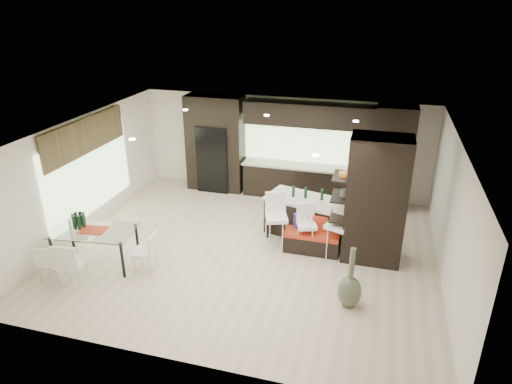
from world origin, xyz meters
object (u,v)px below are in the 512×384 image
(bench, at_px, (312,242))
(chair_near, at_px, (72,265))
(stool_left, at_px, (276,227))
(stool_right, at_px, (337,235))
(kitchen_island, at_px, (312,218))
(dining_table, at_px, (96,247))
(floor_vase, at_px, (351,278))
(chair_far, at_px, (51,263))
(chair_end, at_px, (145,255))
(stool_mid, at_px, (306,234))

(bench, distance_m, chair_near, 4.92)
(stool_left, height_order, stool_right, stool_left)
(kitchen_island, distance_m, dining_table, 4.78)
(stool_right, bearing_deg, stool_left, -160.52)
(stool_right, bearing_deg, chair_near, -133.71)
(kitchen_island, bearing_deg, stool_left, -115.29)
(stool_right, distance_m, floor_vase, 1.69)
(kitchen_island, height_order, stool_left, stool_left)
(dining_table, bearing_deg, bench, 14.89)
(chair_far, bearing_deg, kitchen_island, 21.03)
(stool_left, bearing_deg, chair_end, -165.01)
(chair_near, xyz_separation_m, chair_far, (-0.51, 0.04, -0.07))
(bench, relative_size, chair_near, 1.35)
(chair_far, relative_size, chair_end, 0.94)
(stool_mid, distance_m, chair_near, 4.79)
(floor_vase, distance_m, dining_table, 5.19)
(stool_left, xyz_separation_m, dining_table, (-3.45, -1.64, -0.12))
(chair_end, bearing_deg, chair_near, 119.36)
(stool_left, bearing_deg, stool_right, -19.97)
(bench, height_order, chair_near, chair_near)
(kitchen_island, distance_m, stool_mid, 0.76)
(chair_near, bearing_deg, kitchen_island, 27.79)
(stool_mid, relative_size, floor_vase, 0.75)
(chair_near, height_order, chair_far, chair_near)
(stool_left, bearing_deg, chair_far, -169.08)
(kitchen_island, distance_m, stool_right, 1.03)
(chair_far, bearing_deg, bench, 13.93)
(stool_left, distance_m, chair_end, 2.85)
(bench, xyz_separation_m, chair_far, (-4.75, -2.46, 0.14))
(chair_near, distance_m, chair_far, 0.52)
(kitchen_island, xyz_separation_m, stool_right, (0.66, -0.79, 0.06))
(stool_right, relative_size, bench, 0.84)
(dining_table, bearing_deg, chair_end, -7.10)
(stool_right, relative_size, chair_end, 1.29)
(dining_table, height_order, chair_end, chair_end)
(chair_near, bearing_deg, stool_left, 24.85)
(stool_right, height_order, bench, stool_right)
(chair_end, bearing_deg, bench, -66.96)
(chair_near, bearing_deg, stool_right, 16.70)
(stool_mid, height_order, bench, stool_mid)
(bench, bearing_deg, dining_table, -157.69)
(chair_far, bearing_deg, stool_left, 17.58)
(stool_mid, relative_size, stool_right, 0.87)
(floor_vase, distance_m, chair_far, 5.76)
(stool_mid, relative_size, chair_end, 1.12)
(bench, xyz_separation_m, chair_near, (-4.23, -2.50, 0.22))
(dining_table, bearing_deg, floor_vase, -7.13)
(stool_left, height_order, dining_table, stool_left)
(stool_left, bearing_deg, kitchen_island, 30.03)
(stool_mid, distance_m, chair_end, 3.43)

